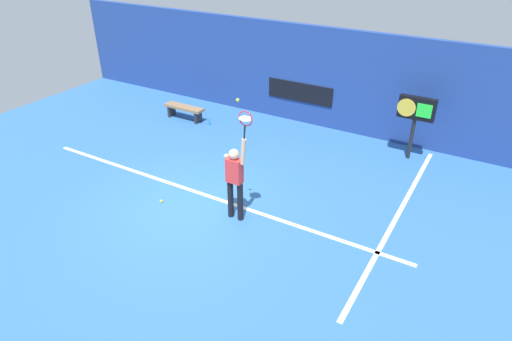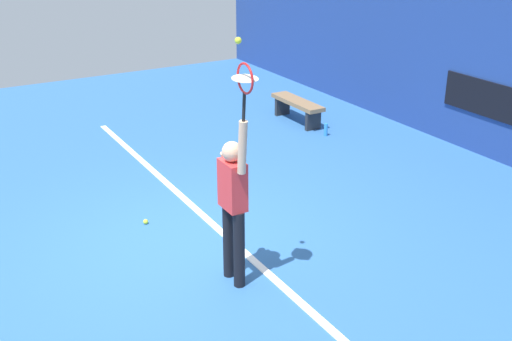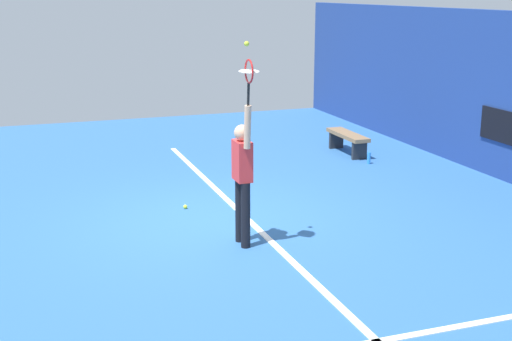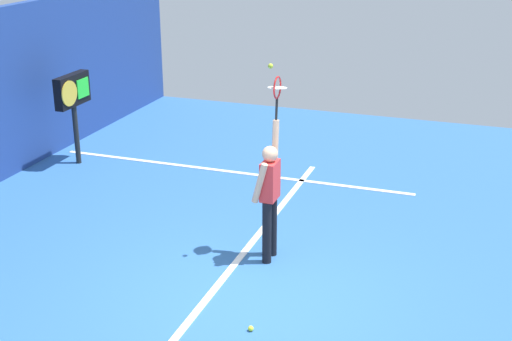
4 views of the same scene
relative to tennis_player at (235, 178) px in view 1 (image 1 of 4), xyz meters
The scene contains 12 objects.
ground_plane 1.54m from the tennis_player, behind, with size 18.00×18.00×0.00m, color #2D609E.
back_wall 5.82m from the tennis_player, 101.39° to the left, with size 18.00×0.20×3.07m, color navy.
sponsor_banner_center 5.68m from the tennis_player, 101.63° to the left, with size 2.20×0.03×0.60m, color black.
court_baseline 1.57m from the tennis_player, 160.89° to the left, with size 10.00×0.10×0.01m, color white.
court_sideline 3.73m from the tennis_player, 30.76° to the left, with size 0.10×7.00×0.01m, color white.
tennis_player is the anchor object (origin of this frame).
tennis_racket 1.41m from the tennis_player, ahead, with size 0.34×0.27×0.61m.
tennis_ball 1.75m from the tennis_player, 18.36° to the left, with size 0.07×0.07×0.07m, color #CCE033.
scoreboard_clock 5.45m from the tennis_player, 61.82° to the left, with size 0.96×0.20×1.77m.
court_bench 5.93m from the tennis_player, 139.20° to the left, with size 1.40×0.36×0.45m.
water_bottle 5.27m from the tennis_player, 132.21° to the left, with size 0.07×0.07×0.24m, color #338CD8.
spare_ball 2.10m from the tennis_player, 168.28° to the right, with size 0.07×0.07×0.07m, color #CCE033.
Camera 1 is at (5.69, -6.69, 5.83)m, focal length 31.64 mm.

